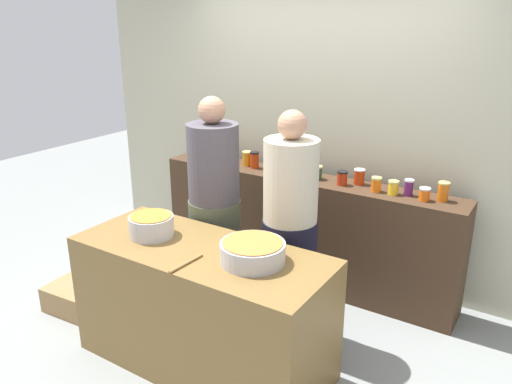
{
  "coord_description": "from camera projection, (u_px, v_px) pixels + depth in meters",
  "views": [
    {
      "loc": [
        1.86,
        -2.54,
        2.25
      ],
      "look_at": [
        0.0,
        0.35,
        1.05
      ],
      "focal_mm": 35.48,
      "sensor_mm": 36.0,
      "label": 1
    }
  ],
  "objects": [
    {
      "name": "preserve_jar_13",
      "position": [
        409.0,
        187.0,
        3.81
      ],
      "size": [
        0.07,
        0.07,
        0.13
      ],
      "color": "#521B5A",
      "rests_on": "display_shelf"
    },
    {
      "name": "preserve_jar_1",
      "position": [
        206.0,
        154.0,
        4.69
      ],
      "size": [
        0.08,
        0.08,
        0.14
      ],
      "color": "#3F2B51",
      "rests_on": "display_shelf"
    },
    {
      "name": "wooden_spoon",
      "position": [
        186.0,
        263.0,
        2.98
      ],
      "size": [
        0.03,
        0.28,
        0.02
      ],
      "primitive_type": "cylinder",
      "rotation": [
        1.57,
        0.0,
        3.09
      ],
      "color": "#9E703D",
      "rests_on": "prep_table"
    },
    {
      "name": "preserve_jar_9",
      "position": [
        342.0,
        178.0,
        4.05
      ],
      "size": [
        0.09,
        0.09,
        0.12
      ],
      "color": "#A72912",
      "rests_on": "display_shelf"
    },
    {
      "name": "preserve_jar_6",
      "position": [
        281.0,
        166.0,
        4.34
      ],
      "size": [
        0.08,
        0.08,
        0.13
      ],
      "color": "#964B1C",
      "rests_on": "display_shelf"
    },
    {
      "name": "preserve_jar_3",
      "position": [
        247.0,
        158.0,
        4.57
      ],
      "size": [
        0.09,
        0.09,
        0.13
      ],
      "color": "orange",
      "rests_on": "display_shelf"
    },
    {
      "name": "cooking_pot_left",
      "position": [
        151.0,
        226.0,
        3.36
      ],
      "size": [
        0.3,
        0.3,
        0.14
      ],
      "color": "#B7B7BC",
      "rests_on": "prep_table"
    },
    {
      "name": "preserve_jar_5",
      "position": [
        269.0,
        163.0,
        4.51
      ],
      "size": [
        0.07,
        0.07,
        0.1
      ],
      "color": "#561255",
      "rests_on": "display_shelf"
    },
    {
      "name": "preserve_jar_8",
      "position": [
        317.0,
        172.0,
        4.2
      ],
      "size": [
        0.09,
        0.09,
        0.11
      ],
      "color": "#284B2C",
      "rests_on": "display_shelf"
    },
    {
      "name": "cook_with_tongs",
      "position": [
        215.0,
        221.0,
        3.84
      ],
      "size": [
        0.4,
        0.4,
        1.72
      ],
      "color": "#4C533E",
      "rests_on": "ground"
    },
    {
      "name": "preserve_jar_11",
      "position": [
        376.0,
        184.0,
        3.9
      ],
      "size": [
        0.08,
        0.08,
        0.12
      ],
      "color": "orange",
      "rests_on": "display_shelf"
    },
    {
      "name": "ground",
      "position": [
        230.0,
        340.0,
        3.71
      ],
      "size": [
        12.0,
        12.0,
        0.0
      ],
      "primitive_type": "plane",
      "color": "gray"
    },
    {
      "name": "preserve_jar_10",
      "position": [
        359.0,
        177.0,
        4.06
      ],
      "size": [
        0.09,
        0.09,
        0.13
      ],
      "color": "#B23110",
      "rests_on": "display_shelf"
    },
    {
      "name": "display_shelf",
      "position": [
        302.0,
        229.0,
        4.43
      ],
      "size": [
        2.7,
        0.36,
        0.96
      ],
      "primitive_type": "cube",
      "color": "#3F2B1C",
      "rests_on": "ground"
    },
    {
      "name": "preserve_jar_14",
      "position": [
        425.0,
        194.0,
        3.71
      ],
      "size": [
        0.08,
        0.08,
        0.1
      ],
      "color": "#DF5D14",
      "rests_on": "display_shelf"
    },
    {
      "name": "cooking_pot_center",
      "position": [
        253.0,
        252.0,
        3.0
      ],
      "size": [
        0.39,
        0.39,
        0.13
      ],
      "color": "#B7B7BC",
      "rests_on": "prep_table"
    },
    {
      "name": "prep_table",
      "position": [
        203.0,
        308.0,
        3.33
      ],
      "size": [
        1.7,
        0.7,
        0.86
      ],
      "primitive_type": "cube",
      "color": "brown",
      "rests_on": "ground"
    },
    {
      "name": "storefront_wall",
      "position": [
        325.0,
        108.0,
        4.37
      ],
      "size": [
        4.8,
        0.12,
        3.0
      ],
      "primitive_type": "cube",
      "color": "#B2B096",
      "rests_on": "ground"
    },
    {
      "name": "cook_in_cap",
      "position": [
        289.0,
        242.0,
        3.51
      ],
      "size": [
        0.39,
        0.39,
        1.69
      ],
      "color": "black",
      "rests_on": "ground"
    },
    {
      "name": "preserve_jar_0",
      "position": [
        194.0,
        152.0,
        4.81
      ],
      "size": [
        0.08,
        0.08,
        0.11
      ],
      "color": "#669927",
      "rests_on": "display_shelf"
    },
    {
      "name": "preserve_jar_15",
      "position": [
        443.0,
        192.0,
        3.69
      ],
      "size": [
        0.08,
        0.08,
        0.14
      ],
      "color": "#D26013",
      "rests_on": "display_shelf"
    },
    {
      "name": "preserve_jar_12",
      "position": [
        393.0,
        187.0,
        3.84
      ],
      "size": [
        0.08,
        0.08,
        0.11
      ],
      "color": "yellow",
      "rests_on": "display_shelf"
    },
    {
      "name": "preserve_jar_7",
      "position": [
        296.0,
        170.0,
        4.24
      ],
      "size": [
        0.07,
        0.07,
        0.13
      ],
      "color": "#AE201D",
      "rests_on": "display_shelf"
    },
    {
      "name": "preserve_jar_4",
      "position": [
        255.0,
        160.0,
        4.5
      ],
      "size": [
        0.08,
        0.08,
        0.15
      ],
      "color": "#A82F0D",
      "rests_on": "display_shelf"
    },
    {
      "name": "preserve_jar_2",
      "position": [
        225.0,
        157.0,
        4.67
      ],
      "size": [
        0.09,
        0.09,
        0.1
      ],
      "color": "orange",
      "rests_on": "display_shelf"
    },
    {
      "name": "bread_crate",
      "position": [
        75.0,
        298.0,
        4.06
      ],
      "size": [
        0.47,
        0.35,
        0.21
      ],
      "primitive_type": "cube",
      "rotation": [
        0.0,
        0.0,
        0.08
      ],
      "color": "#98754A",
      "rests_on": "ground"
    }
  ]
}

